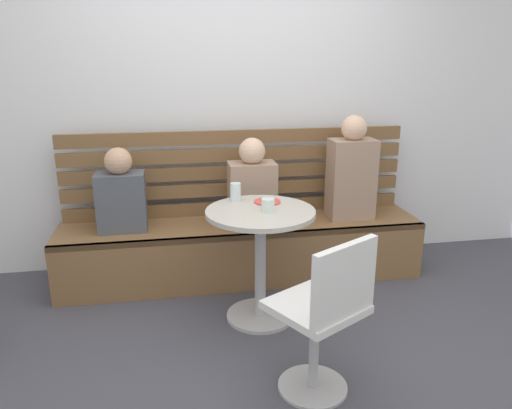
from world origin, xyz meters
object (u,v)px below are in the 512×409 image
(booth_bench, at_px, (242,250))
(cafe_table, at_px, (260,244))
(person_adult, at_px, (351,173))
(person_child_left, at_px, (121,195))
(cup_glass_tall, at_px, (235,192))
(person_child_middle, at_px, (252,187))
(plate_small, at_px, (267,202))
(cup_glass_short, at_px, (268,205))
(white_chair, at_px, (325,313))

(booth_bench, bearing_deg, cafe_table, -87.72)
(cafe_table, distance_m, person_adult, 1.07)
(booth_bench, relative_size, person_child_left, 4.50)
(booth_bench, relative_size, person_adult, 3.43)
(person_child_left, xyz_separation_m, cup_glass_tall, (0.76, -0.42, 0.10))
(cup_glass_tall, bearing_deg, booth_bench, 76.28)
(person_adult, relative_size, person_child_middle, 1.22)
(person_adult, distance_m, person_child_left, 1.71)
(person_child_middle, bearing_deg, plate_small, -86.82)
(person_adult, height_order, plate_small, person_adult)
(person_child_left, distance_m, plate_small, 1.08)
(cafe_table, xyz_separation_m, cup_glass_short, (0.04, -0.03, 0.26))
(person_child_middle, relative_size, cup_glass_short, 8.10)
(person_adult, xyz_separation_m, person_child_left, (-1.71, 0.01, -0.09))
(person_child_middle, xyz_separation_m, cup_glass_short, (-0.01, -0.62, 0.05))
(cup_glass_short, height_order, plate_small, cup_glass_short)
(person_child_left, distance_m, cup_glass_tall, 0.88)
(cafe_table, bearing_deg, person_adult, 37.29)
(person_adult, xyz_separation_m, cup_glass_short, (-0.78, -0.66, -0.01))
(person_child_left, relative_size, cup_glass_tall, 5.00)
(person_child_left, bearing_deg, cup_glass_tall, -28.96)
(cup_glass_short, relative_size, plate_small, 0.47)
(white_chair, xyz_separation_m, person_child_middle, (-0.12, 1.39, 0.26))
(white_chair, bearing_deg, cup_glass_tall, 106.04)
(booth_bench, bearing_deg, cup_glass_short, -84.33)
(person_adult, bearing_deg, booth_bench, 179.95)
(white_chair, bearing_deg, booth_bench, 97.71)
(booth_bench, xyz_separation_m, person_adult, (0.84, -0.00, 0.57))
(cup_glass_short, bearing_deg, cup_glass_tall, 123.74)
(person_child_left, xyz_separation_m, cup_glass_short, (0.93, -0.67, 0.08))
(cafe_table, height_order, person_child_middle, person_child_middle)
(person_child_middle, distance_m, cup_glass_tall, 0.42)
(person_child_left, bearing_deg, cafe_table, -35.70)
(person_adult, bearing_deg, person_child_middle, -177.39)
(person_child_middle, distance_m, cup_glass_short, 0.62)
(person_child_left, height_order, plate_small, person_child_left)
(cafe_table, relative_size, plate_small, 4.35)
(person_child_middle, bearing_deg, cup_glass_short, -90.70)
(plate_small, bearing_deg, person_adult, 32.54)
(white_chair, height_order, person_child_middle, person_child_middle)
(booth_bench, height_order, cafe_table, cafe_table)
(person_child_left, height_order, cup_glass_tall, person_child_left)
(booth_bench, xyz_separation_m, cup_glass_short, (0.07, -0.66, 0.56))
(person_adult, xyz_separation_m, plate_small, (-0.75, -0.48, -0.05))
(person_child_middle, bearing_deg, cup_glass_tall, -114.82)
(booth_bench, distance_m, cafe_table, 0.69)
(person_child_left, relative_size, cup_glass_short, 7.49)
(cafe_table, relative_size, person_child_middle, 1.14)
(white_chair, relative_size, cup_glass_short, 10.63)
(booth_bench, distance_m, cup_glass_short, 0.86)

